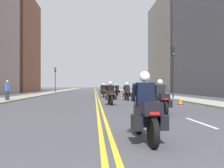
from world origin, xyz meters
name	(u,v)px	position (x,y,z in m)	size (l,w,h in m)	color
ground_plane	(96,92)	(0.00, 48.00, 0.00)	(264.00, 264.00, 0.00)	#44444A
sidewalk_left	(55,92)	(-8.10, 48.00, 0.06)	(2.51, 144.00, 0.12)	gray
sidewalk_right	(135,92)	(8.10, 48.00, 0.06)	(2.51, 144.00, 0.12)	#A4A793
centreline_yellow_inner	(95,92)	(-0.12, 48.00, 0.00)	(0.12, 132.00, 0.01)	yellow
centreline_yellow_outer	(96,92)	(0.12, 48.00, 0.00)	(0.12, 132.00, 0.01)	yellow
lane_dashes_white	(124,96)	(3.42, 29.00, 0.00)	(0.14, 56.40, 0.01)	silver
building_left_2	(18,44)	(-16.49, 51.77, 10.17)	(6.20, 14.46, 20.34)	brown
building_right_2	(172,46)	(16.82, 50.64, 10.09)	(6.88, 17.39, 20.18)	#9E9589
motorcycle_0	(146,113)	(0.91, 5.41, 0.67)	(0.77, 2.16, 1.65)	black
motorcycle_1	(161,100)	(2.78, 10.69, 0.65)	(0.77, 2.16, 1.61)	black
motorcycle_2	(110,95)	(0.82, 16.17, 0.67)	(0.78, 2.29, 1.61)	black
motorcycle_3	(127,93)	(2.67, 21.23, 0.66)	(0.76, 2.17, 1.63)	black
motorcycle_4	(104,91)	(0.78, 26.90, 0.65)	(0.77, 2.16, 1.62)	black
motorcycle_5	(117,91)	(2.78, 31.91, 0.64)	(0.76, 2.10, 1.61)	black
motorcycle_6	(102,90)	(0.98, 37.64, 0.65)	(0.77, 2.11, 1.66)	black
motorcycle_7	(110,89)	(2.65, 42.70, 0.66)	(0.77, 2.14, 1.59)	black
traffic_cone_0	(180,100)	(5.67, 15.92, 0.32)	(0.34, 0.34, 0.64)	black
traffic_light_near	(173,64)	(7.24, 22.04, 3.42)	(0.28, 0.38, 5.01)	black
traffic_light_far	(55,75)	(-7.24, 42.76, 3.16)	(0.28, 0.38, 4.57)	black
pedestrian_2	(7,90)	(-7.49, 20.09, 0.91)	(0.42, 0.40, 1.77)	#252D34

